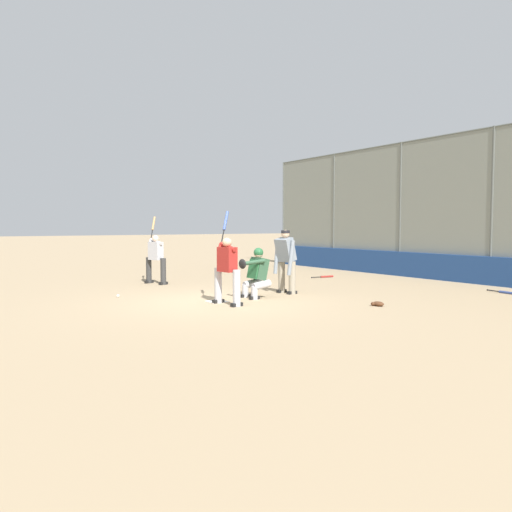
{
  "coord_description": "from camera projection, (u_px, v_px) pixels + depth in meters",
  "views": [
    {
      "loc": [
        -10.14,
        5.74,
        1.79
      ],
      "look_at": [
        -0.15,
        -1.0,
        1.05
      ],
      "focal_mm": 35.0,
      "sensor_mm": 36.0,
      "label": 1
    }
  ],
  "objects": [
    {
      "name": "ground_plane",
      "position": [
        217.0,
        302.0,
        11.71
      ],
      "size": [
        160.0,
        160.0,
        0.0
      ],
      "primitive_type": "plane",
      "color": "tan"
    },
    {
      "name": "home_plate_marker",
      "position": [
        217.0,
        301.0,
        11.71
      ],
      "size": [
        0.43,
        0.43,
        0.01
      ],
      "primitive_type": "cube",
      "color": "white",
      "rests_on": "ground_plane"
    },
    {
      "name": "backstop_fence",
      "position": [
        442.0,
        205.0,
        16.28
      ],
      "size": [
        17.23,
        0.08,
        4.73
      ],
      "color": "#515651",
      "rests_on": "ground_plane"
    },
    {
      "name": "padding_wall",
      "position": [
        439.0,
        267.0,
        16.35
      ],
      "size": [
        16.81,
        0.18,
        0.86
      ],
      "primitive_type": "cube",
      "color": "navy",
      "rests_on": "ground_plane"
    },
    {
      "name": "bleachers_beyond",
      "position": [
        420.0,
        258.0,
        20.08
      ],
      "size": [
        12.0,
        2.5,
        1.48
      ],
      "color": "slate",
      "rests_on": "ground_plane"
    },
    {
      "name": "batter_at_plate",
      "position": [
        227.0,
        268.0,
        11.23
      ],
      "size": [
        1.06,
        0.6,
        2.13
      ],
      "rotation": [
        0.0,
        0.0,
        0.13
      ],
      "color": "#B7B7BC",
      "rests_on": "ground_plane"
    },
    {
      "name": "catcher_behind_plate",
      "position": [
        256.0,
        272.0,
        12.3
      ],
      "size": [
        0.65,
        0.76,
        1.24
      ],
      "rotation": [
        0.0,
        0.0,
        -0.03
      ],
      "color": "#B7B7BC",
      "rests_on": "ground_plane"
    },
    {
      "name": "umpire_home",
      "position": [
        286.0,
        259.0,
        13.07
      ],
      "size": [
        0.68,
        0.46,
        1.67
      ],
      "rotation": [
        0.0,
        0.0,
        0.13
      ],
      "color": "gray",
      "rests_on": "ground_plane"
    },
    {
      "name": "batter_on_deck",
      "position": [
        156.0,
        257.0,
        15.24
      ],
      "size": [
        1.08,
        0.54,
        2.07
      ],
      "rotation": [
        0.0,
        0.0,
        0.31
      ],
      "color": "#333333",
      "rests_on": "ground_plane"
    },
    {
      "name": "spare_bat_near_backstop",
      "position": [
        325.0,
        277.0,
        17.11
      ],
      "size": [
        0.15,
        0.9,
        0.07
      ],
      "rotation": [
        0.0,
        0.0,
        4.6
      ],
      "color": "black",
      "rests_on": "ground_plane"
    },
    {
      "name": "spare_bat_by_padding",
      "position": [
        506.0,
        292.0,
        13.09
      ],
      "size": [
        0.9,
        0.17,
        0.07
      ],
      "rotation": [
        0.0,
        0.0,
        3.01
      ],
      "color": "black",
      "rests_on": "ground_plane"
    },
    {
      "name": "fielding_glove_on_dirt",
      "position": [
        378.0,
        304.0,
        11.07
      ],
      "size": [
        0.29,
        0.22,
        0.1
      ],
      "color": "#56331E",
      "rests_on": "ground_plane"
    },
    {
      "name": "baseball_loose",
      "position": [
        118.0,
        296.0,
        12.43
      ],
      "size": [
        0.07,
        0.07,
        0.07
      ],
      "primitive_type": "sphere",
      "color": "white",
      "rests_on": "ground_plane"
    }
  ]
}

